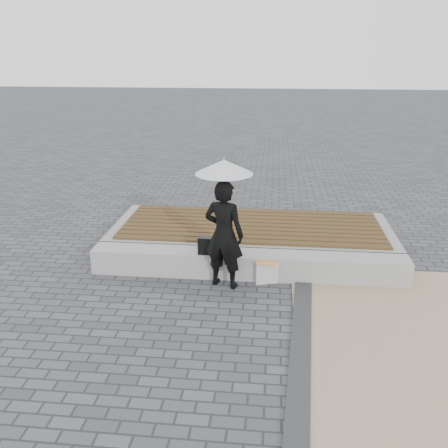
{
  "coord_description": "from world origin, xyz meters",
  "views": [
    {
      "loc": [
        0.35,
        -5.37,
        3.43
      ],
      "look_at": [
        -0.34,
        1.23,
        1.0
      ],
      "focal_mm": 38.6,
      "sensor_mm": 36.0,
      "label": 1
    }
  ],
  "objects": [
    {
      "name": "magazine",
      "position": [
        0.3,
        1.35,
        0.37
      ],
      "size": [
        0.33,
        0.26,
        0.01
      ],
      "primitive_type": "cube",
      "rotation": [
        0.0,
        0.0,
        -0.13
      ],
      "color": "#ED2B45",
      "rests_on": "canvas_tote"
    },
    {
      "name": "edging_band",
      "position": [
        0.75,
        -0.5,
        0.02
      ],
      "size": [
        0.61,
        5.2,
        0.04
      ],
      "primitive_type": "cube",
      "rotation": [
        0.0,
        0.0,
        -0.07
      ],
      "color": "#313134",
      "rests_on": "ground"
    },
    {
      "name": "handbag",
      "position": [
        -0.57,
        1.49,
        0.54
      ],
      "size": [
        0.4,
        0.16,
        0.28
      ],
      "primitive_type": "cube",
      "rotation": [
        0.0,
        0.0,
        -0.05
      ],
      "color": "black",
      "rests_on": "seating_ledge"
    },
    {
      "name": "timber_decking",
      "position": [
        0.0,
        2.8,
        0.42
      ],
      "size": [
        4.6,
        1.8,
        0.04
      ],
      "primitive_type": null,
      "color": "#53391D",
      "rests_on": "timber_platform"
    },
    {
      "name": "seating_ledge",
      "position": [
        0.0,
        1.6,
        0.2
      ],
      "size": [
        5.0,
        0.45,
        0.4
      ],
      "primitive_type": "cube",
      "color": "#ADADA8",
      "rests_on": "ground"
    },
    {
      "name": "parasol",
      "position": [
        -0.34,
        1.23,
        1.86
      ],
      "size": [
        0.83,
        0.83,
        1.06
      ],
      "rotation": [
        0.0,
        0.0,
        -0.03
      ],
      "color": "#B6B6BB",
      "rests_on": "ground"
    },
    {
      "name": "ground",
      "position": [
        0.0,
        0.0,
        0.0
      ],
      "size": [
        80.0,
        80.0,
        0.0
      ],
      "primitive_type": "plane",
      "color": "#4C4C51",
      "rests_on": "ground"
    },
    {
      "name": "canvas_tote",
      "position": [
        0.3,
        1.4,
        0.18
      ],
      "size": [
        0.37,
        0.24,
        0.36
      ],
      "primitive_type": "cube",
      "rotation": [
        0.0,
        0.0,
        0.28
      ],
      "color": "silver",
      "rests_on": "ground"
    },
    {
      "name": "timber_platform",
      "position": [
        0.0,
        2.8,
        0.2
      ],
      "size": [
        5.0,
        2.0,
        0.4
      ],
      "primitive_type": "cube",
      "color": "gray",
      "rests_on": "ground"
    },
    {
      "name": "woman",
      "position": [
        -0.34,
        1.23,
        0.83
      ],
      "size": [
        0.7,
        0.56,
        1.67
      ],
      "primitive_type": "imported",
      "rotation": [
        0.0,
        0.0,
        2.85
      ],
      "color": "black",
      "rests_on": "ground"
    }
  ]
}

